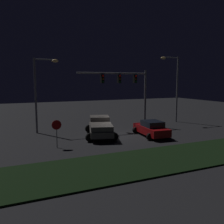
{
  "coord_description": "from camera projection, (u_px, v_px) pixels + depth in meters",
  "views": [
    {
      "loc": [
        -9.55,
        -21.06,
        5.3
      ],
      "look_at": [
        0.14,
        0.97,
        2.18
      ],
      "focal_mm": 38.81,
      "sensor_mm": 36.0,
      "label": 1
    }
  ],
  "objects": [
    {
      "name": "ground_plane",
      "position": [
        115.0,
        135.0,
        23.61
      ],
      "size": [
        80.0,
        80.0,
        0.0
      ],
      "primitive_type": "plane",
      "color": "black"
    },
    {
      "name": "street_lamp_left",
      "position": [
        40.0,
        86.0,
        24.24
      ],
      "size": [
        2.47,
        0.44,
        7.54
      ],
      "color": "slate",
      "rests_on": "ground_plane"
    },
    {
      "name": "grass_median",
      "position": [
        163.0,
        159.0,
        16.35
      ],
      "size": [
        26.04,
        4.97,
        0.1
      ],
      "primitive_type": "cube",
      "color": "black",
      "rests_on": "ground_plane"
    },
    {
      "name": "street_lamp_right",
      "position": [
        174.0,
        81.0,
        30.57
      ],
      "size": [
        2.7,
        0.44,
        8.29
      ],
      "color": "slate",
      "rests_on": "ground_plane"
    },
    {
      "name": "car_sedan",
      "position": [
        151.0,
        129.0,
        23.2
      ],
      "size": [
        2.72,
        4.54,
        1.51
      ],
      "rotation": [
        0.0,
        0.0,
        1.49
      ],
      "color": "maroon",
      "rests_on": "ground_plane"
    },
    {
      "name": "traffic_signal_gantry",
      "position": [
        127.0,
        84.0,
        27.18
      ],
      "size": [
        8.32,
        0.56,
        6.5
      ],
      "color": "slate",
      "rests_on": "ground_plane"
    },
    {
      "name": "pickup_truck",
      "position": [
        100.0,
        126.0,
        23.14
      ],
      "size": [
        3.91,
        5.75,
        1.8
      ],
      "rotation": [
        0.0,
        0.0,
        1.27
      ],
      "color": "#514C47",
      "rests_on": "ground_plane"
    },
    {
      "name": "stop_sign",
      "position": [
        57.0,
        128.0,
        19.03
      ],
      "size": [
        0.76,
        0.08,
        2.23
      ],
      "color": "slate",
      "rests_on": "ground_plane"
    }
  ]
}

